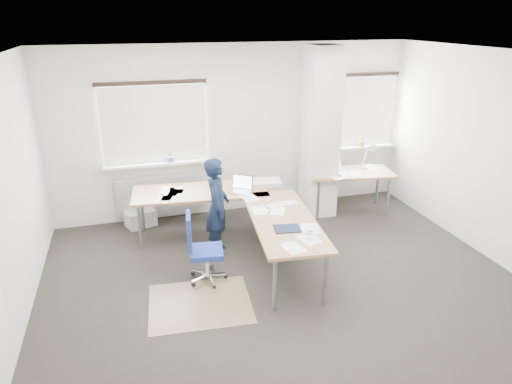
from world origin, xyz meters
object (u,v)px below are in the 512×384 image
object	(u,v)px
desk_main	(242,206)
desk_side	(351,174)
person	(217,207)
task_chair	(204,262)

from	to	relation	value
desk_main	desk_side	size ratio (longest dim) A/B	1.89
desk_main	person	bearing A→B (deg)	-177.30
desk_main	desk_side	distance (m)	2.26
desk_main	person	xyz separation A→B (m)	(-0.36, 0.02, 0.01)
desk_side	person	xyz separation A→B (m)	(-2.46, -0.81, 0.02)
desk_main	person	size ratio (longest dim) A/B	2.02
task_chair	person	bearing A→B (deg)	72.82
desk_side	desk_main	bearing A→B (deg)	-148.48
person	desk_main	bearing A→B (deg)	-80.36
desk_side	person	bearing A→B (deg)	-151.81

